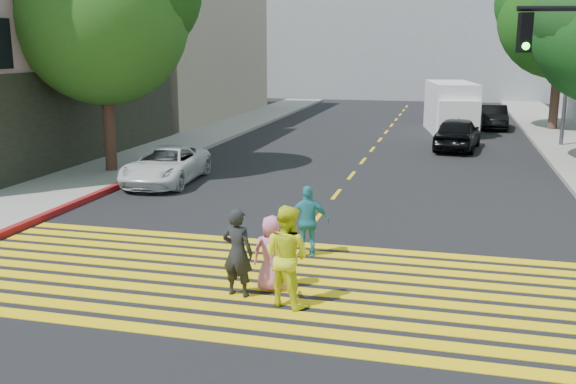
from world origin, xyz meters
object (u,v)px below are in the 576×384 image
at_px(silver_car, 453,107).
at_px(dark_car_parked, 494,117).
at_px(tree_right_far, 565,8).
at_px(pedestrian_man, 238,253).
at_px(pedestrian_extra, 308,221).
at_px(dark_car_near, 457,133).
at_px(pedestrian_child, 272,253).
at_px(tree_left, 104,8).
at_px(pedestrian_woman, 287,256).
at_px(white_sedan, 166,165).
at_px(white_van, 451,109).

xyz_separation_m(silver_car, dark_car_parked, (2.15, -5.00, -0.04)).
height_order(tree_right_far, silver_car, tree_right_far).
bearing_deg(pedestrian_man, dark_car_parked, -92.32).
height_order(pedestrian_extra, dark_car_near, pedestrian_extra).
height_order(pedestrian_child, dark_car_parked, pedestrian_child).
distance_m(silver_car, dark_car_parked, 5.44).
bearing_deg(tree_right_far, tree_left, -136.22).
xyz_separation_m(pedestrian_man, dark_car_near, (3.88, 18.33, -0.10)).
distance_m(pedestrian_child, silver_car, 31.08).
xyz_separation_m(dark_car_near, dark_car_parked, (1.94, 8.02, -0.09)).
bearing_deg(pedestrian_extra, tree_right_far, -125.79).
xyz_separation_m(pedestrian_woman, white_sedan, (-6.41, 8.94, -0.30)).
distance_m(pedestrian_child, pedestrian_extra, 2.11).
xyz_separation_m(white_sedan, dark_car_near, (9.34, 9.57, 0.13)).
bearing_deg(pedestrian_man, dark_car_near, -91.81).
height_order(white_sedan, white_van, white_van).
xyz_separation_m(tree_right_far, white_van, (-5.32, -1.87, -5.06)).
bearing_deg(pedestrian_child, white_van, -105.40).
relative_size(white_sedan, dark_car_parked, 1.11).
relative_size(dark_car_near, silver_car, 0.91).
bearing_deg(pedestrian_extra, white_sedan, -61.70).
bearing_deg(pedestrian_man, pedestrian_child, -129.78).
xyz_separation_m(pedestrian_child, silver_car, (3.16, 30.92, -0.03)).
xyz_separation_m(dark_car_parked, white_van, (-2.26, -2.40, 0.59)).
xyz_separation_m(tree_left, dark_car_parked, (13.73, 16.62, -5.03)).
distance_m(tree_left, pedestrian_child, 13.49).
distance_m(pedestrian_woman, dark_car_near, 18.74).
bearing_deg(tree_left, white_van, 51.12).
height_order(tree_left, pedestrian_extra, tree_left).
relative_size(silver_car, white_van, 0.81).
bearing_deg(silver_car, dark_car_near, 100.02).
distance_m(pedestrian_man, pedestrian_extra, 2.63).
bearing_deg(white_van, pedestrian_man, -107.72).
xyz_separation_m(pedestrian_man, pedestrian_woman, (0.95, -0.18, 0.08)).
bearing_deg(pedestrian_child, tree_left, -55.87).
distance_m(dark_car_near, silver_car, 13.02).
distance_m(pedestrian_extra, silver_car, 28.97).
distance_m(tree_left, tree_right_far, 23.27).
distance_m(tree_left, white_sedan, 5.72).
bearing_deg(dark_car_near, dark_car_parked, -96.30).
relative_size(pedestrian_man, pedestrian_extra, 1.06).
bearing_deg(pedestrian_woman, pedestrian_child, -32.53).
bearing_deg(white_sedan, pedestrian_man, -61.92).
bearing_deg(silver_car, pedestrian_woman, 94.17).
bearing_deg(pedestrian_woman, dark_car_near, -77.68).
bearing_deg(pedestrian_extra, tree_left, -56.32).
distance_m(white_sedan, dark_car_near, 13.37).
bearing_deg(dark_car_near, tree_left, 43.41).
xyz_separation_m(tree_left, pedestrian_man, (7.91, -9.73, -4.85)).
distance_m(tree_right_far, pedestrian_man, 27.85).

